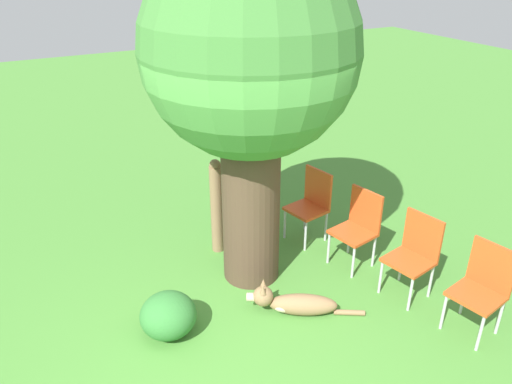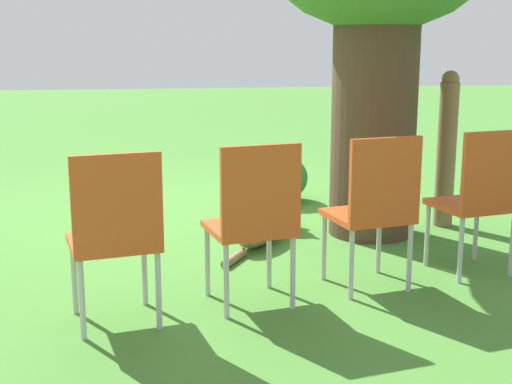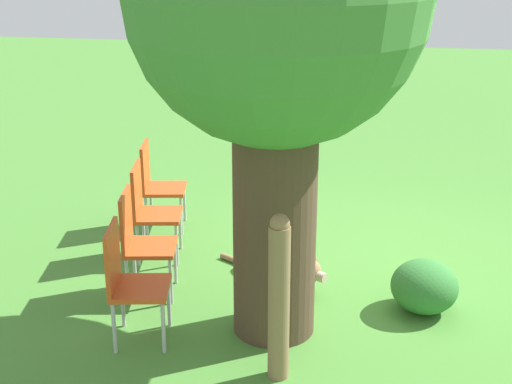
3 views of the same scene
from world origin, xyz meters
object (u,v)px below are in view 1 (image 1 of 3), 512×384
(fence_post, at_px, (217,206))
(red_chair_2, at_px, (358,224))
(red_chair_1, at_px, (415,251))
(red_chair_0, at_px, (483,284))
(oak_tree, at_px, (250,62))
(dog, at_px, (293,303))
(red_chair_3, at_px, (311,201))

(fence_post, height_order, red_chair_2, fence_post)
(red_chair_2, bearing_deg, red_chair_1, 91.69)
(red_chair_0, bearing_deg, red_chair_2, -88.31)
(oak_tree, distance_m, dog, 2.43)
(fence_post, xyz_separation_m, red_chair_0, (1.68, -2.47, -0.09))
(oak_tree, xyz_separation_m, dog, (0.07, -0.81, -2.29))
(oak_tree, distance_m, red_chair_0, 3.05)
(fence_post, distance_m, red_chair_0, 2.98)
(red_chair_0, distance_m, red_chair_1, 0.75)
(red_chair_2, bearing_deg, red_chair_3, -88.31)
(red_chair_3, bearing_deg, red_chair_0, 91.69)
(red_chair_0, xyz_separation_m, red_chair_3, (-0.51, 2.19, 0.00))
(dog, bearing_deg, fence_post, -51.30)
(red_chair_1, relative_size, red_chair_3, 1.00)
(red_chair_1, bearing_deg, red_chair_3, -88.31)
(dog, relative_size, red_chair_1, 1.17)
(red_chair_2, height_order, red_chair_3, same)
(fence_post, bearing_deg, red_chair_3, -13.31)
(oak_tree, distance_m, red_chair_3, 2.19)
(dog, relative_size, red_chair_3, 1.17)
(dog, bearing_deg, oak_tree, -54.52)
(red_chair_3, bearing_deg, dog, 39.18)
(dog, height_order, fence_post, fence_post)
(dog, relative_size, red_chair_2, 1.17)
(oak_tree, distance_m, fence_post, 1.92)
(red_chair_0, bearing_deg, oak_tree, -61.12)
(fence_post, bearing_deg, red_chair_1, -48.98)
(red_chair_2, bearing_deg, oak_tree, -28.25)
(dog, xyz_separation_m, red_chair_1, (1.31, -0.28, 0.40))
(red_chair_0, bearing_deg, fence_post, -67.07)
(red_chair_1, xyz_separation_m, red_chair_3, (-0.34, 1.46, 0.00))
(oak_tree, xyz_separation_m, red_chair_1, (1.37, -1.10, -1.90))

